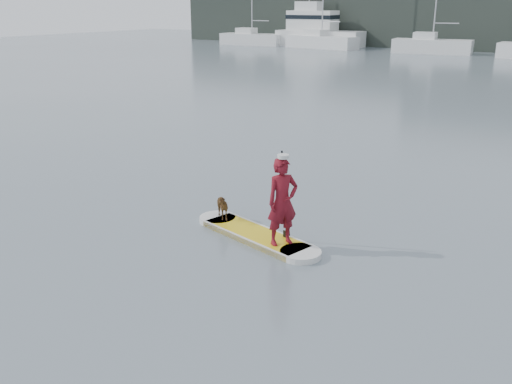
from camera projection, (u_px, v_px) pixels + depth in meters
The scene contains 11 objects.
ground at pixel (333, 252), 11.09m from camera, with size 140.00×140.00×0.00m, color slate.
paddleboard at pixel (256, 235), 11.75m from camera, with size 3.23×1.38×0.12m.
paddler at pixel (282, 202), 10.94m from camera, with size 0.63×0.41×1.73m, color maroon.
white_cap at pixel (283, 156), 10.65m from camera, with size 0.22×0.22×0.07m, color silver.
dog at pixel (220, 206), 12.44m from camera, with size 0.30×0.66×0.56m, color #523A1C.
paddle at pixel (286, 206), 11.28m from camera, with size 0.10×0.30×2.00m.
sailboat_a at pixel (252, 38), 64.15m from camera, with size 7.39×2.88×10.48m.
sailboat_b at pixel (321, 40), 59.55m from camera, with size 7.99×3.28×11.53m.
sailboat_c at pixel (431, 45), 53.56m from camera, with size 7.42×3.32×10.29m.
motor_yacht_b at pixel (317, 30), 61.56m from camera, with size 9.50×3.68×6.17m.
shore_building_west at pixel (483, 3), 57.59m from camera, with size 14.00×4.00×9.00m, color black.
Camera 1 is at (4.35, -9.28, 4.63)m, focal length 40.00 mm.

